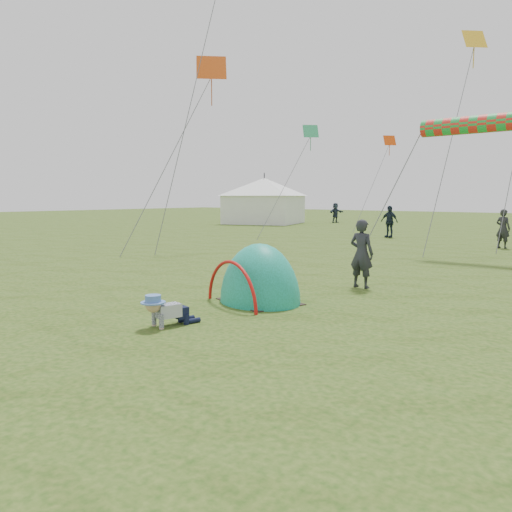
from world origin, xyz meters
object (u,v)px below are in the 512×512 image
Objects in this scene: crawling_toddler at (165,310)px; standing_adult at (362,254)px; event_marquee at (264,199)px; popup_tent at (260,302)px.

standing_adult reaches higher than crawling_toddler.
event_marquee is at bearing 138.74° from crawling_toddler.
standing_adult is 30.08m from event_marquee.
event_marquee is at bearing -45.60° from standing_adult.
crawling_toddler is 0.13× the size of event_marquee.
crawling_toddler is 2.63m from popup_tent.
standing_adult is (0.89, 5.51, 0.55)m from crawling_toddler.
popup_tent reaches higher than crawling_toddler.
popup_tent is 0.42× the size of event_marquee.
crawling_toddler is 5.61m from standing_adult.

